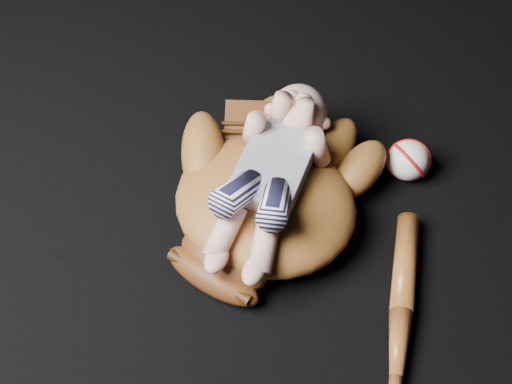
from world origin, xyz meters
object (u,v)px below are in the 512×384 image
(baseball_bat, at_px, (400,325))
(baseball, at_px, (409,160))
(newborn_baby, at_px, (268,176))
(baseball_glove, at_px, (265,198))

(baseball_bat, height_order, baseball, baseball)
(newborn_baby, height_order, baseball_bat, newborn_baby)
(newborn_baby, relative_size, baseball_bat, 0.94)
(baseball_glove, xyz_separation_m, newborn_baby, (0.00, -0.00, 0.06))
(baseball_glove, xyz_separation_m, baseball, (0.23, 0.18, -0.03))
(baseball_glove, relative_size, baseball_bat, 1.09)
(baseball_bat, distance_m, baseball, 0.33)
(baseball, bearing_deg, baseball_glove, -142.66)
(baseball_glove, height_order, baseball_bat, baseball_glove)
(newborn_baby, distance_m, baseball_bat, 0.32)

